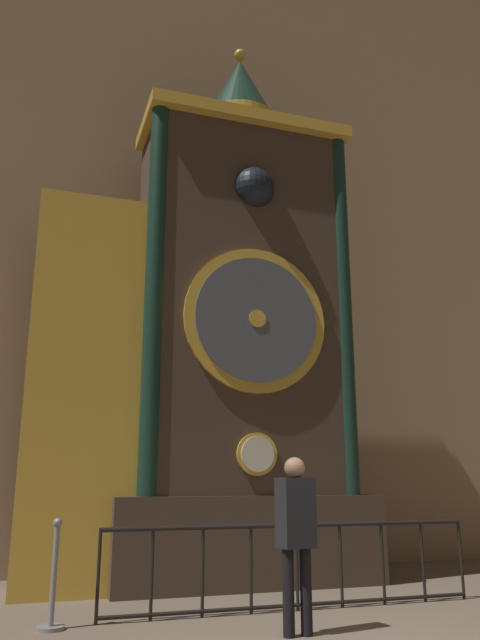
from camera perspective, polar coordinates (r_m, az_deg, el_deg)
name	(u,v)px	position (r m, az deg, el deg)	size (l,w,h in m)	color
cathedral_back_wall	(202,170)	(12.14, -3.49, 13.50)	(24.00, 0.32, 14.20)	#997A5B
clock_tower	(210,339)	(9.45, -2.73, -1.73)	(4.98, 1.78, 8.71)	#423328
railing_fence	(297,561)	(7.56, 5.23, -21.12)	(4.44, 0.05, 0.93)	black
visitor_near	(296,526)	(6.35, 5.13, -18.26)	(0.37, 0.27, 1.62)	black
stanchion_post	(53,593)	(6.91, -16.75, -22.76)	(0.28, 0.28, 1.03)	gray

